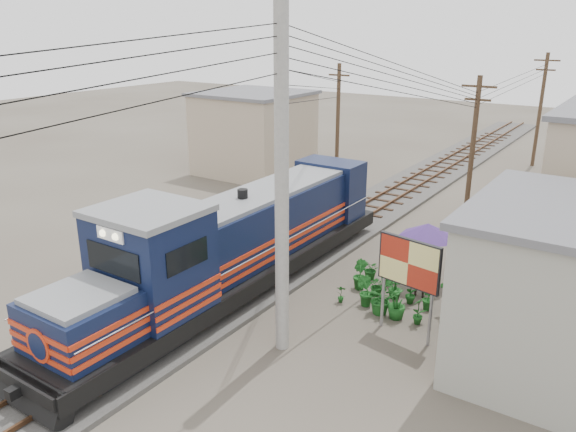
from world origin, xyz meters
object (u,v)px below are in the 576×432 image
Objects in this scene: billboard at (409,266)px; vendor at (420,276)px; locomotive at (233,246)px; market_umbrella at (428,231)px.

billboard is 3.22m from vendor.
vendor is at bearing 30.65° from locomotive.
locomotive reaches higher than vendor.
billboard is (6.27, 0.60, 0.58)m from locomotive.
locomotive is 6.32m from billboard.
vendor is (-0.59, 2.76, -1.55)m from billboard.
market_umbrella is (-0.90, 4.02, -0.30)m from billboard.
locomotive is at bearing -164.40° from billboard.
market_umbrella is 1.71× the size of vendor.
vendor is (0.30, -1.26, -1.25)m from market_umbrella.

